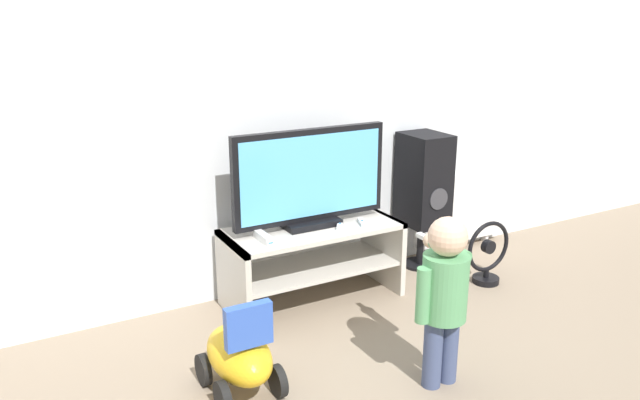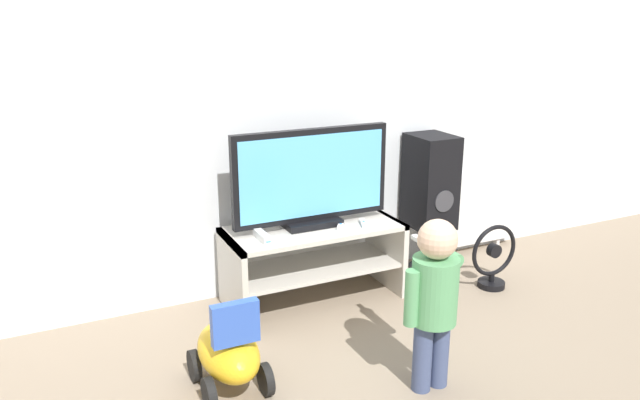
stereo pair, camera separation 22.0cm
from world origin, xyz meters
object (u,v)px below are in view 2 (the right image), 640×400
object	(u,v)px
television	(312,179)
speaker_tower	(430,184)
remote_primary	(364,223)
floor_fan	(493,259)
game_console	(262,236)
remote_secondary	(341,226)
child	(434,291)
radiator	(470,210)
ride_on_toy	(229,352)

from	to	relation	value
television	speaker_tower	world-z (taller)	television
remote_primary	floor_fan	bearing A→B (deg)	-15.80
game_console	remote_secondary	xyz separation A→B (m)	(0.51, -0.00, -0.01)
remote_primary	remote_secondary	bearing A→B (deg)	172.67
television	game_console	xyz separation A→B (m)	(-0.37, -0.11, -0.28)
child	speaker_tower	distance (m)	1.49
child	floor_fan	xyz separation A→B (m)	(1.05, 0.77, -0.31)
floor_fan	game_console	bearing A→B (deg)	170.08
remote_secondary	radiator	bearing A→B (deg)	14.91
remote_secondary	ride_on_toy	distance (m)	1.16
game_console	radiator	xyz separation A→B (m)	(1.80, 0.34, -0.19)
remote_primary	remote_secondary	distance (m)	0.15
speaker_tower	ride_on_toy	xyz separation A→B (m)	(-1.72, -0.82, -0.43)
television	floor_fan	size ratio (longest dim) A/B	2.31
television	floor_fan	bearing A→B (deg)	-17.88
remote_primary	radiator	xyz separation A→B (m)	(1.13, 0.36, -0.18)
game_console	radiator	world-z (taller)	radiator
game_console	speaker_tower	bearing A→B (deg)	8.25
game_console	radiator	size ratio (longest dim) A/B	0.25
child	floor_fan	size ratio (longest dim) A/B	1.98
child	radiator	bearing A→B (deg)	45.97
child	ride_on_toy	xyz separation A→B (m)	(-0.89, 0.40, -0.32)
remote_primary	child	bearing A→B (deg)	-100.75
child	radiator	xyz separation A→B (m)	(1.33, 1.37, -0.18)
television	remote_secondary	xyz separation A→B (m)	(0.15, -0.11, -0.29)
speaker_tower	radiator	world-z (taller)	speaker_tower
floor_fan	radiator	bearing A→B (deg)	65.12
game_console	floor_fan	bearing A→B (deg)	-9.92
television	ride_on_toy	size ratio (longest dim) A/B	1.97
television	remote_primary	world-z (taller)	television
child	ride_on_toy	bearing A→B (deg)	155.56
floor_fan	radiator	world-z (taller)	radiator
remote_primary	remote_secondary	xyz separation A→B (m)	(-0.15, 0.02, 0.00)
ride_on_toy	child	bearing A→B (deg)	-24.44
floor_fan	radiator	distance (m)	0.68
radiator	remote_primary	bearing A→B (deg)	-162.33
child	floor_fan	distance (m)	1.33
ride_on_toy	radiator	size ratio (longest dim) A/B	0.64
television	game_console	world-z (taller)	television
remote_primary	remote_secondary	world-z (taller)	same
child	floor_fan	bearing A→B (deg)	36.29
game_console	child	size ratio (longest dim) A/B	0.23
ride_on_toy	radiator	bearing A→B (deg)	23.60
television	child	distance (m)	1.18
television	child	bearing A→B (deg)	-84.74
floor_fan	ride_on_toy	distance (m)	1.97
game_console	ride_on_toy	bearing A→B (deg)	-123.46
television	speaker_tower	bearing A→B (deg)	5.09
television	ride_on_toy	world-z (taller)	television
floor_fan	ride_on_toy	size ratio (longest dim) A/B	0.85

